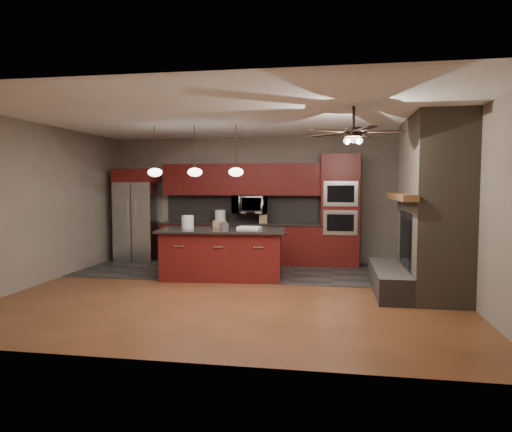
% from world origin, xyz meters
% --- Properties ---
extents(ground, '(7.00, 7.00, 0.00)m').
position_xyz_m(ground, '(0.00, 0.00, 0.00)').
color(ground, brown).
rests_on(ground, ground).
extents(ceiling, '(7.00, 6.00, 0.02)m').
position_xyz_m(ceiling, '(0.00, 0.00, 2.80)').
color(ceiling, white).
rests_on(ceiling, back_wall).
extents(back_wall, '(7.00, 0.02, 2.80)m').
position_xyz_m(back_wall, '(0.00, 3.00, 1.40)').
color(back_wall, gray).
rests_on(back_wall, ground).
extents(right_wall, '(0.02, 6.00, 2.80)m').
position_xyz_m(right_wall, '(3.50, 0.00, 1.40)').
color(right_wall, gray).
rests_on(right_wall, ground).
extents(left_wall, '(0.02, 6.00, 2.80)m').
position_xyz_m(left_wall, '(-3.50, 0.00, 1.40)').
color(left_wall, gray).
rests_on(left_wall, ground).
extents(slate_tile_patch, '(7.00, 2.40, 0.01)m').
position_xyz_m(slate_tile_patch, '(0.00, 1.80, 0.01)').
color(slate_tile_patch, '#302E2B').
rests_on(slate_tile_patch, ground).
extents(fireplace_column, '(1.30, 2.10, 2.80)m').
position_xyz_m(fireplace_column, '(3.04, 0.40, 1.30)').
color(fireplace_column, brown).
rests_on(fireplace_column, ground).
extents(back_cabinetry, '(3.59, 0.64, 2.20)m').
position_xyz_m(back_cabinetry, '(-0.48, 2.74, 0.89)').
color(back_cabinetry, '#5A1810').
rests_on(back_cabinetry, ground).
extents(oven_tower, '(0.80, 0.63, 2.38)m').
position_xyz_m(oven_tower, '(1.70, 2.69, 1.19)').
color(oven_tower, '#5A1810').
rests_on(oven_tower, ground).
extents(microwave, '(0.73, 0.41, 0.50)m').
position_xyz_m(microwave, '(-0.27, 2.75, 1.30)').
color(microwave, silver).
rests_on(microwave, back_cabinetry).
extents(refrigerator, '(0.89, 0.75, 2.09)m').
position_xyz_m(refrigerator, '(-2.85, 2.62, 1.04)').
color(refrigerator, silver).
rests_on(refrigerator, ground).
extents(kitchen_island, '(2.39, 1.24, 0.92)m').
position_xyz_m(kitchen_island, '(-0.47, 0.99, 0.46)').
color(kitchen_island, '#5A1810').
rests_on(kitchen_island, ground).
extents(white_bucket, '(0.23, 0.23, 0.24)m').
position_xyz_m(white_bucket, '(-1.14, 0.98, 1.04)').
color(white_bucket, silver).
rests_on(white_bucket, kitchen_island).
extents(paint_can, '(0.23, 0.23, 0.11)m').
position_xyz_m(paint_can, '(-0.43, 0.94, 0.98)').
color(paint_can, '#A8A9AD').
rests_on(paint_can, kitchen_island).
extents(paint_tray, '(0.44, 0.32, 0.04)m').
position_xyz_m(paint_tray, '(0.01, 1.10, 0.94)').
color(paint_tray, white).
rests_on(paint_tray, kitchen_island).
extents(cardboard_box, '(0.25, 0.22, 0.13)m').
position_xyz_m(cardboard_box, '(-0.59, 1.26, 0.99)').
color(cardboard_box, '#A27D53').
rests_on(cardboard_box, kitchen_island).
extents(counter_bucket, '(0.25, 0.25, 0.27)m').
position_xyz_m(counter_bucket, '(-0.94, 2.70, 1.03)').
color(counter_bucket, white).
rests_on(counter_bucket, back_cabinetry).
extents(counter_box, '(0.18, 0.14, 0.19)m').
position_xyz_m(counter_box, '(0.05, 2.65, 0.99)').
color(counter_box, '#A28353').
rests_on(counter_box, back_cabinetry).
extents(pendant_left, '(0.26, 0.26, 0.92)m').
position_xyz_m(pendant_left, '(-1.65, 0.70, 1.96)').
color(pendant_left, black).
rests_on(pendant_left, ceiling).
extents(pendant_center, '(0.26, 0.26, 0.92)m').
position_xyz_m(pendant_center, '(-0.90, 0.70, 1.96)').
color(pendant_center, black).
rests_on(pendant_center, ceiling).
extents(pendant_right, '(0.26, 0.26, 0.92)m').
position_xyz_m(pendant_right, '(-0.15, 0.70, 1.96)').
color(pendant_right, black).
rests_on(pendant_right, ceiling).
extents(ceiling_fan, '(1.27, 1.33, 0.41)m').
position_xyz_m(ceiling_fan, '(1.80, -0.80, 2.46)').
color(ceiling_fan, black).
rests_on(ceiling_fan, ceiling).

